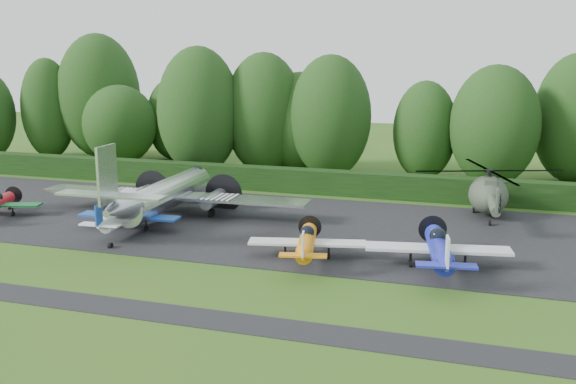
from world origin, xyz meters
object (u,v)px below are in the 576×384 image
(light_plane_orange, at_px, (307,242))
(light_plane_blue, at_px, (439,248))
(light_plane_white, at_px, (126,215))
(helicopter, at_px, (488,191))
(transport_plane, at_px, (165,194))

(light_plane_orange, relative_size, light_plane_blue, 0.85)
(light_plane_white, xyz_separation_m, helicopter, (22.64, 11.41, 0.74))
(light_plane_white, height_order, light_plane_orange, light_plane_white)
(transport_plane, height_order, light_plane_blue, transport_plane)
(light_plane_blue, xyz_separation_m, helicopter, (2.40, 13.19, 0.59))
(light_plane_orange, xyz_separation_m, helicopter, (9.66, 13.63, 0.77))
(light_plane_white, distance_m, helicopter, 25.37)
(light_plane_orange, bearing_deg, light_plane_white, -177.25)
(transport_plane, relative_size, helicopter, 1.62)
(light_plane_orange, relative_size, helicopter, 0.56)
(light_plane_blue, bearing_deg, transport_plane, 173.82)
(helicopter, bearing_deg, light_plane_orange, -121.08)
(light_plane_white, bearing_deg, light_plane_blue, -0.71)
(light_plane_orange, distance_m, helicopter, 16.72)
(light_plane_orange, bearing_deg, transport_plane, 166.19)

